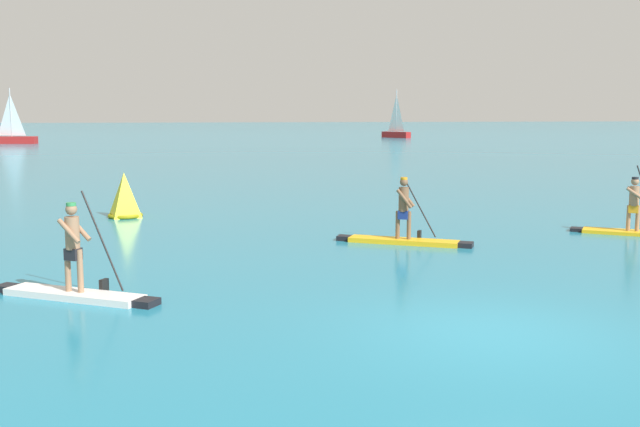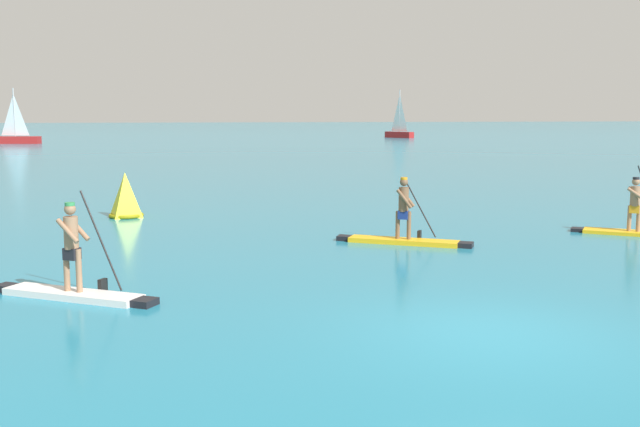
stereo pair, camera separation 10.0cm
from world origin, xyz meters
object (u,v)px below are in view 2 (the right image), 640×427
at_px(race_marker_buoy, 126,197).
at_px(sailboat_left_horizon, 15,136).
at_px(paddleboarder_near_left, 74,280).
at_px(paddleboarder_mid_center, 404,231).
at_px(paddleboarder_far_right, 635,224).
at_px(sailboat_right_horizon, 399,130).

bearing_deg(race_marker_buoy, sailboat_left_horizon, 105.59).
relative_size(paddleboarder_near_left, paddleboarder_mid_center, 0.96).
xyz_separation_m(paddleboarder_far_right, sailboat_left_horizon, (-30.87, 65.02, 0.48)).
bearing_deg(paddleboarder_near_left, race_marker_buoy, 120.69).
relative_size(paddleboarder_mid_center, paddleboarder_far_right, 1.08).
bearing_deg(sailboat_right_horizon, paddleboarder_far_right, -44.80).
distance_m(paddleboarder_mid_center, paddleboarder_far_right, 6.79).
xyz_separation_m(paddleboarder_mid_center, paddleboarder_far_right, (6.78, 0.33, -0.02)).
relative_size(paddleboarder_near_left, race_marker_buoy, 2.19).
height_order(sailboat_left_horizon, sailboat_right_horizon, sailboat_right_horizon).
bearing_deg(sailboat_right_horizon, paddleboarder_near_left, -53.72).
height_order(paddleboarder_far_right, race_marker_buoy, paddleboarder_far_right).
bearing_deg(paddleboarder_far_right, sailboat_left_horizon, 149.12).
relative_size(paddleboarder_far_right, race_marker_buoy, 2.10).
xyz_separation_m(paddleboarder_near_left, race_marker_buoy, (0.00, 10.88, 0.31)).
distance_m(sailboat_left_horizon, sailboat_right_horizon, 46.13).
bearing_deg(paddleboarder_mid_center, paddleboarder_far_right, 31.19).
xyz_separation_m(sailboat_left_horizon, sailboat_right_horizon, (44.86, 10.75, 0.16)).
xyz_separation_m(paddleboarder_near_left, paddleboarder_far_right, (14.40, 4.91, -0.03)).
relative_size(race_marker_buoy, sailboat_left_horizon, 0.25).
relative_size(race_marker_buoy, sailboat_right_horizon, 0.24).
relative_size(paddleboarder_far_right, sailboat_right_horizon, 0.50).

